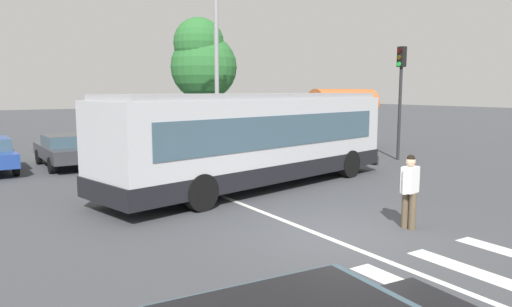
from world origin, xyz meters
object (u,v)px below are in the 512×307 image
city_transit_bus (256,139)px  parked_car_charcoal (66,149)px  parked_car_white (131,145)px  background_tree_right (202,60)px  pedestrian_crossing_street (410,187)px  parked_car_black (181,141)px  traffic_light_far_corner (401,85)px  twin_arm_street_lamp (216,24)px  bus_stop_shelter (343,104)px  parked_car_silver (234,139)px

city_transit_bus → parked_car_charcoal: city_transit_bus is taller
parked_car_white → background_tree_right: size_ratio=0.60×
pedestrian_crossing_street → parked_car_black: 13.84m
pedestrian_crossing_street → background_tree_right: bearing=77.1°
city_transit_bus → parked_car_white: (-1.78, 7.53, -0.82)m
parked_car_white → traffic_light_far_corner: traffic_light_far_corner is taller
pedestrian_crossing_street → twin_arm_street_lamp: size_ratio=0.17×
traffic_light_far_corner → bus_stop_shelter: 4.69m
city_transit_bus → parked_car_white: city_transit_bus is taller
pedestrian_crossing_street → twin_arm_street_lamp: twin_arm_street_lamp is taller
twin_arm_street_lamp → pedestrian_crossing_street: bearing=-97.3°
parked_car_charcoal → background_tree_right: 12.24m
pedestrian_crossing_street → parked_car_black: bearing=88.6°
parked_car_white → twin_arm_street_lamp: bearing=-14.4°
parked_car_black → parked_car_silver: same height
parked_car_white → parked_car_silver: 5.19m
parked_car_black → parked_car_silver: size_ratio=1.00×
traffic_light_far_corner → background_tree_right: (-3.84, 12.43, 1.63)m
parked_car_white → background_tree_right: (6.78, 6.69, 4.27)m
traffic_light_far_corner → twin_arm_street_lamp: (-6.83, 4.77, 2.76)m
parked_car_charcoal → parked_car_white: size_ratio=1.00×
pedestrian_crossing_street → parked_car_black: pedestrian_crossing_street is taller
parked_car_silver → traffic_light_far_corner: (5.43, -5.62, 2.64)m
bus_stop_shelter → background_tree_right: bearing=120.0°
background_tree_right → parked_car_white: bearing=-135.4°
traffic_light_far_corner → bus_stop_shelter: bearing=80.9°
pedestrian_crossing_street → traffic_light_far_corner: (8.43, 7.69, 2.43)m
parked_car_white → traffic_light_far_corner: (10.62, -5.74, 2.64)m
pedestrian_crossing_street → parked_car_black: size_ratio=0.38×
pedestrian_crossing_street → parked_car_charcoal: (-4.86, 13.63, -0.20)m
parked_car_white → parked_car_black: 2.57m
city_transit_bus → parked_car_white: bearing=103.3°
parked_car_white → twin_arm_street_lamp: twin_arm_street_lamp is taller
parked_car_silver → bus_stop_shelter: bus_stop_shelter is taller
parked_car_white → city_transit_bus: bearing=-76.7°
traffic_light_far_corner → twin_arm_street_lamp: 8.77m
twin_arm_street_lamp → parked_car_silver: bearing=31.5°
background_tree_right → bus_stop_shelter: bearing=-60.0°
twin_arm_street_lamp → parked_car_charcoal: bearing=169.8°
parked_car_silver → traffic_light_far_corner: size_ratio=0.90×
traffic_light_far_corner → twin_arm_street_lamp: size_ratio=0.51×
city_transit_bus → parked_car_charcoal: size_ratio=2.49×
city_transit_bus → twin_arm_street_lamp: bearing=72.9°
city_transit_bus → parked_car_charcoal: bearing=119.9°
parked_car_black → parked_car_silver: (2.65, -0.52, 0.00)m
parked_car_charcoal → parked_car_white: bearing=-4.2°
bus_stop_shelter → background_tree_right: background_tree_right is taller
city_transit_bus → bus_stop_shelter: 11.50m
background_tree_right → parked_car_black: bearing=-124.0°
parked_car_white → bus_stop_shelter: bearing=-6.1°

